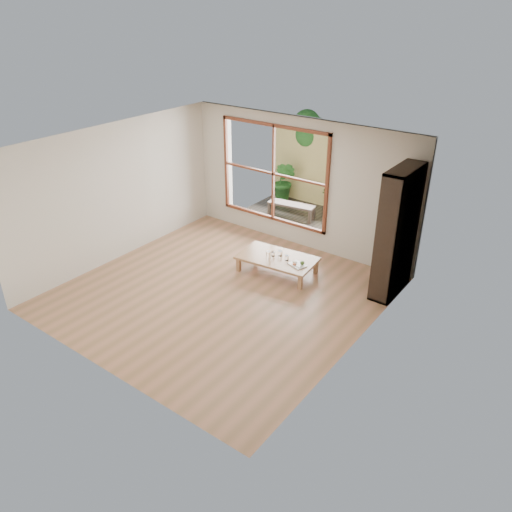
{
  "coord_description": "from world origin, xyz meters",
  "views": [
    {
      "loc": [
        4.87,
        -5.59,
        4.6
      ],
      "look_at": [
        0.28,
        0.63,
        0.55
      ],
      "focal_mm": 35.0,
      "sensor_mm": 36.0,
      "label": 1
    }
  ],
  "objects": [
    {
      "name": "food_tray",
      "position": [
        0.83,
        1.15,
        0.33
      ],
      "size": [
        0.35,
        0.3,
        0.09
      ],
      "rotation": [
        0.0,
        0.0,
        -0.31
      ],
      "color": "white",
      "rests_on": "low_table"
    },
    {
      "name": "shrub_left",
      "position": [
        -1.52,
        4.23,
        0.54
      ],
      "size": [
        0.59,
        0.48,
        1.03
      ],
      "primitive_type": "imported",
      "rotation": [
        0.0,
        0.0,
        -0.05
      ],
      "color": "#2B6324",
      "rests_on": "deck"
    },
    {
      "name": "deck",
      "position": [
        -0.6,
        3.56,
        0.0
      ],
      "size": [
        2.8,
        2.0,
        0.05
      ],
      "primitive_type": "cube",
      "color": "#332D25",
      "rests_on": "ground"
    },
    {
      "name": "floor_cushion",
      "position": [
        -0.28,
        1.61,
        0.04
      ],
      "size": [
        0.68,
        0.68,
        0.08
      ],
      "primitive_type": "cube",
      "rotation": [
        0.0,
        0.0,
        0.24
      ],
      "color": "white",
      "rests_on": "ground"
    },
    {
      "name": "low_table",
      "position": [
        0.35,
        1.19,
        0.27
      ],
      "size": [
        1.5,
        0.94,
        0.31
      ],
      "rotation": [
        0.0,
        0.0,
        0.1
      ],
      "color": "tan",
      "rests_on": "ground"
    },
    {
      "name": "glass_mid",
      "position": [
        0.56,
        1.2,
        0.36
      ],
      "size": [
        0.07,
        0.07,
        0.1
      ],
      "primitive_type": "cylinder",
      "color": "silver",
      "rests_on": "low_table"
    },
    {
      "name": "shrub_right",
      "position": [
        0.06,
        4.11,
        0.43
      ],
      "size": [
        0.89,
        0.83,
        0.82
      ],
      "primitive_type": "imported",
      "rotation": [
        0.0,
        0.0,
        -0.3
      ],
      "color": "#2B6324",
      "rests_on": "deck"
    },
    {
      "name": "glass_tall",
      "position": [
        0.25,
        1.05,
        0.38
      ],
      "size": [
        0.08,
        0.08,
        0.15
      ],
      "primitive_type": "cylinder",
      "color": "silver",
      "rests_on": "low_table"
    },
    {
      "name": "glass_small",
      "position": [
        0.26,
        1.18,
        0.35
      ],
      "size": [
        0.06,
        0.06,
        0.08
      ],
      "primitive_type": "cylinder",
      "color": "silver",
      "rests_on": "low_table"
    },
    {
      "name": "bookshelf",
      "position": [
        2.3,
        1.81,
        1.11
      ],
      "size": [
        0.36,
        1.0,
        2.23
      ],
      "primitive_type": "cube",
      "color": "black",
      "rests_on": "ground"
    },
    {
      "name": "glass_short",
      "position": [
        0.36,
        1.27,
        0.36
      ],
      "size": [
        0.08,
        0.08,
        0.1
      ],
      "primitive_type": "cylinder",
      "color": "silver",
      "rests_on": "low_table"
    },
    {
      "name": "ground",
      "position": [
        0.0,
        0.0,
        0.0
      ],
      "size": [
        5.0,
        5.0,
        0.0
      ],
      "primitive_type": "plane",
      "color": "#B37B59",
      "rests_on": "ground"
    },
    {
      "name": "garden_bench",
      "position": [
        -0.8,
        3.46,
        0.31
      ],
      "size": [
        1.13,
        0.48,
        0.35
      ],
      "rotation": [
        0.0,
        0.0,
        0.15
      ],
      "color": "black",
      "rests_on": "deck"
    },
    {
      "name": "bamboo_fence",
      "position": [
        -0.6,
        4.56,
        0.9
      ],
      "size": [
        2.8,
        0.06,
        1.8
      ],
      "primitive_type": "cube",
      "color": "#DCCA71",
      "rests_on": "ground"
    },
    {
      "name": "garden_tree",
      "position": [
        -1.28,
        4.86,
        1.63
      ],
      "size": [
        1.04,
        0.85,
        2.22
      ],
      "color": "#4C3D2D",
      "rests_on": "ground"
    }
  ]
}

